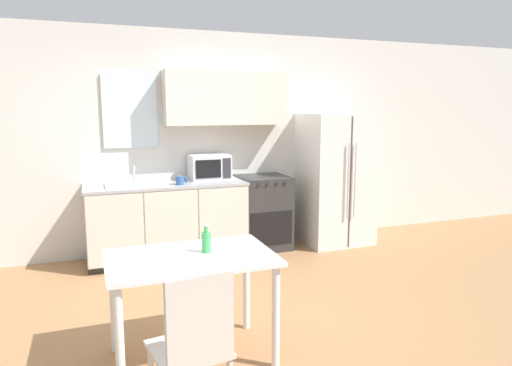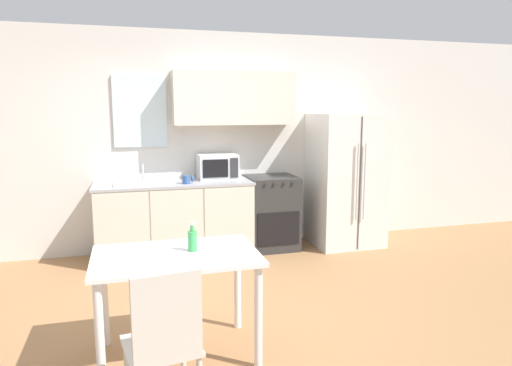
# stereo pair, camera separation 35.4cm
# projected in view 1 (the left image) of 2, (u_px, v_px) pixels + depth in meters

# --- Properties ---
(ground_plane) EXTENTS (12.00, 12.00, 0.00)m
(ground_plane) POSITION_uv_depth(u_px,v_px,m) (231.00, 312.00, 3.99)
(ground_plane) COLOR #9E7047
(wall_back) EXTENTS (12.00, 0.38, 2.70)m
(wall_back) POSITION_uv_depth(u_px,v_px,m) (187.00, 136.00, 5.62)
(wall_back) COLOR silver
(wall_back) RESTS_ON ground_plane
(kitchen_counter) EXTENTS (1.83, 0.67, 0.91)m
(kitchen_counter) POSITION_uv_depth(u_px,v_px,m) (167.00, 221.00, 5.36)
(kitchen_counter) COLOR #333333
(kitchen_counter) RESTS_ON ground_plane
(oven_range) EXTENTS (0.61, 0.61, 0.92)m
(oven_range) POSITION_uv_depth(u_px,v_px,m) (263.00, 212.00, 5.80)
(oven_range) COLOR #2D2D2D
(oven_range) RESTS_ON ground_plane
(refrigerator) EXTENTS (0.86, 0.79, 1.70)m
(refrigerator) POSITION_uv_depth(u_px,v_px,m) (335.00, 179.00, 6.01)
(refrigerator) COLOR silver
(refrigerator) RESTS_ON ground_plane
(kitchen_sink) EXTENTS (0.67, 0.42, 0.20)m
(kitchen_sink) POSITION_uv_depth(u_px,v_px,m) (136.00, 184.00, 5.18)
(kitchen_sink) COLOR #B7BABC
(kitchen_sink) RESTS_ON kitchen_counter
(microwave) EXTENTS (0.48, 0.35, 0.30)m
(microwave) POSITION_uv_depth(u_px,v_px,m) (209.00, 167.00, 5.56)
(microwave) COLOR silver
(microwave) RESTS_ON kitchen_counter
(coffee_mug) EXTENTS (0.12, 0.09, 0.10)m
(coffee_mug) POSITION_uv_depth(u_px,v_px,m) (181.00, 180.00, 5.17)
(coffee_mug) COLOR #335999
(coffee_mug) RESTS_ON kitchen_counter
(dining_table) EXTENTS (1.14, 0.73, 0.76)m
(dining_table) POSITION_uv_depth(u_px,v_px,m) (191.00, 272.00, 3.16)
(dining_table) COLOR white
(dining_table) RESTS_ON ground_plane
(dining_chair_near) EXTENTS (0.46, 0.46, 0.93)m
(dining_chair_near) POSITION_uv_depth(u_px,v_px,m) (195.00, 341.00, 2.44)
(dining_chair_near) COLOR beige
(dining_chair_near) RESTS_ON ground_plane
(drink_bottle) EXTENTS (0.07, 0.07, 0.21)m
(drink_bottle) POSITION_uv_depth(u_px,v_px,m) (206.00, 241.00, 3.20)
(drink_bottle) COLOR #3FB259
(drink_bottle) RESTS_ON dining_table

